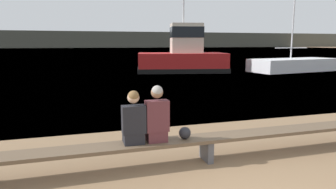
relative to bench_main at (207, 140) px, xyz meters
The scene contains 8 objects.
water_surface 122.54m from the bench_main, 90.05° to the left, with size 240.00×240.00×0.00m, color #5684A3.
far_shoreline 155.84m from the bench_main, 90.04° to the left, with size 600.00×12.00×8.12m, color #4C4C42.
bench_main is the anchor object (origin of this frame).
person_left 1.55m from the bench_main, behind, with size 0.42×0.38×1.00m.
person_right 1.16m from the bench_main, behind, with size 0.42×0.38×1.07m.
shopping_bag 0.50m from the bench_main, behind, with size 0.23×0.22×0.24m.
tugboat_red 18.89m from the bench_main, 71.94° to the left, with size 7.78×5.06×6.90m.
moored_sailboat 21.68m from the bench_main, 46.58° to the left, with size 8.10×3.89×6.96m.
Camera 1 is at (-2.28, -2.86, 2.33)m, focal length 32.00 mm.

